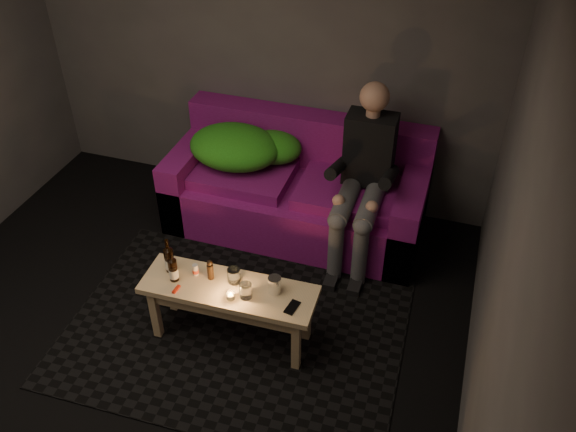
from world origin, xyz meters
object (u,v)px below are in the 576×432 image
sofa (298,191)px  coffee_table (229,296)px  person (364,174)px  steel_cup (275,285)px  beer_bottle_a (169,259)px  beer_bottle_b (173,269)px

sofa → coffee_table: 1.39m
person → steel_cup: (-0.32, -1.16, -0.19)m
person → coffee_table: bearing=-117.0°
beer_bottle_a → beer_bottle_b: size_ratio=1.07×
coffee_table → beer_bottle_b: size_ratio=4.77×
coffee_table → beer_bottle_b: beer_bottle_b is taller
person → steel_cup: 1.22m
beer_bottle_a → sofa: bearing=70.2°
person → beer_bottle_a: size_ratio=5.26×
person → coffee_table: (-0.62, -1.22, -0.33)m
sofa → coffee_table: bearing=-92.2°
person → beer_bottle_b: size_ratio=5.64×
person → coffee_table: 1.41m
steel_cup → person: bearing=74.6°
beer_bottle_b → person: bearing=51.8°
sofa → beer_bottle_b: (-0.42, -1.43, 0.25)m
sofa → person: (0.57, -0.17, 0.40)m
person → coffee_table: size_ratio=1.18×
steel_cup → beer_bottle_a: bearing=-178.1°
coffee_table → beer_bottle_b: 0.41m
beer_bottle_a → steel_cup: size_ratio=2.23×
steel_cup → sofa: bearing=100.6°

